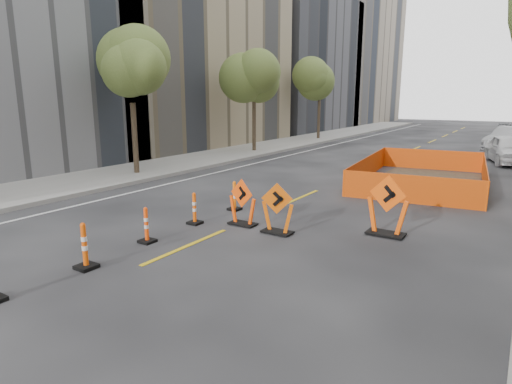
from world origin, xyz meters
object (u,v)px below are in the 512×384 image
Objects in this scene: channelizer_6 at (194,208)px; chevron_sign_center at (277,208)px; channelizer_4 at (85,246)px; chevron_sign_left at (242,202)px; parked_car_near at (509,149)px; parked_car_mid at (511,140)px; channelizer_7 at (234,196)px; chevron_sign_right at (387,206)px; channelizer_5 at (146,225)px.

chevron_sign_center reaches higher than channelizer_6.
chevron_sign_left reaches higher than channelizer_4.
parked_car_mid is at bearing 75.89° from parked_car_near.
channelizer_4 is 0.20× the size of parked_car_mid.
channelizer_7 is at bearing -89.91° from parked_car_mid.
channelizer_7 is at bearing -171.52° from chevron_sign_right.
chevron_sign_center is (2.22, 4.28, 0.18)m from channelizer_4.
chevron_sign_right reaches higher than channelizer_5.
channelizer_4 is 3.75m from channelizer_6.
chevron_sign_left is 3.91m from chevron_sign_right.
chevron_sign_right is (4.92, 1.92, 0.34)m from channelizer_6.
channelizer_7 is 0.19× the size of parked_car_mid.
parked_car_mid is (6.76, 23.70, 0.36)m from channelizer_6.
chevron_sign_right is (3.70, 1.27, 0.14)m from chevron_sign_left.
parked_car_near is at bearing 52.75° from chevron_sign_center.
parked_car_near is at bearing 90.74° from chevron_sign_right.
channelizer_6 is at bearing 93.06° from channelizer_4.
parked_car_mid reaches higher than channelizer_6.
chevron_sign_right is at bearing 6.45° from chevron_sign_center.
channelizer_4 reaches higher than channelizer_7.
channelizer_4 is at bearing -86.94° from channelizer_6.
parked_car_near is at bearing 72.77° from channelizer_4.
chevron_sign_left is at bearing -153.19° from chevron_sign_right.
parked_car_near is at bearing 81.44° from chevron_sign_left.
chevron_sign_right is at bearing 0.57° from channelizer_7.
channelizer_5 is 1.87m from channelizer_6.
channelizer_5 is 2.79m from chevron_sign_left.
channelizer_5 is at bearing 94.67° from channelizer_4.
chevron_sign_left is at bearing 77.02° from channelizer_4.
channelizer_5 is (-0.15, 1.87, -0.05)m from channelizer_4.
parked_car_mid is at bearing 72.95° from channelizer_7.
parked_car_near reaches higher than channelizer_4.
chevron_sign_left is 0.29× the size of parked_car_near.
channelizer_4 is 1.07× the size of channelizer_7.
chevron_sign_right is (4.87, 3.79, 0.35)m from channelizer_5.
chevron_sign_right is at bearing 37.93° from channelizer_5.
channelizer_5 is at bearing -87.56° from parked_car_mid.
chevron_sign_right reaches higher than channelizer_7.
chevron_sign_center is at bearing -29.68° from channelizer_7.
channelizer_5 is 0.57× the size of chevron_sign_right.
channelizer_7 is 2.72m from chevron_sign_center.
chevron_sign_right is at bearing -77.70° from parked_car_mid.
chevron_sign_left is at bearing -124.17° from parked_car_near.
channelizer_4 is 7.38m from chevron_sign_right.
parked_car_near is 0.91× the size of parked_car_mid.
parked_car_mid is (6.56, 27.45, 0.32)m from channelizer_4.
parked_car_mid reaches higher than chevron_sign_right.
channelizer_5 is 0.99× the size of channelizer_6.
chevron_sign_center is at bearing -83.46° from parked_car_mid.
parked_car_mid is at bearing 74.08° from channelizer_6.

